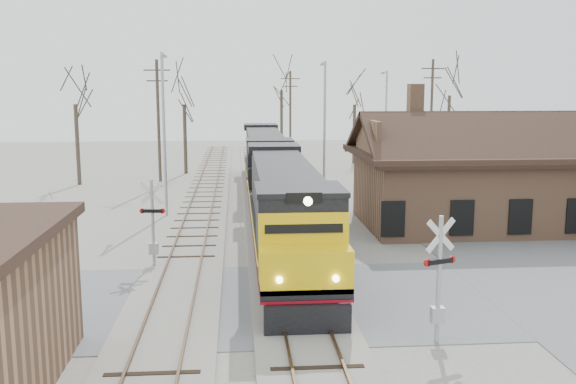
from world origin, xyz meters
name	(u,v)px	position (x,y,z in m)	size (l,w,h in m)	color
ground	(297,300)	(0.00, 0.00, 0.00)	(140.00, 140.00, 0.00)	gray
road	(297,300)	(0.00, 0.00, 0.01)	(60.00, 9.00, 0.03)	#5D5D62
track_main	(274,217)	(0.00, 15.00, 0.07)	(3.40, 90.00, 0.24)	gray
track_siding	(198,218)	(-4.50, 15.00, 0.07)	(3.40, 90.00, 0.24)	gray
depot	(490,183)	(11.99, 12.00, 2.41)	(15.20, 9.31, 7.90)	#9C6D50
locomotive_lead	(285,209)	(0.00, 5.79, 2.32)	(2.97, 19.87, 4.41)	black
locomotive_trailing	(265,159)	(0.00, 25.94, 2.32)	(2.97, 19.87, 4.17)	black
crossbuck_near	(439,284)	(3.90, -4.27, 1.87)	(1.09, 0.47, 3.98)	#A5A8AD
crossbuck_far	(153,227)	(-5.77, 4.71, 1.83)	(1.11, 0.29, 3.87)	#A5A8AD
streetlight_a	(164,126)	(-6.45, 16.34, 5.41)	(0.25, 2.04, 9.74)	#A5A8AD
streetlight_b	(324,121)	(4.09, 22.90, 5.29)	(0.25, 2.04, 9.49)	#A5A8AD
streetlight_c	(385,117)	(10.82, 32.77, 5.08)	(0.25, 2.04, 9.08)	#A5A8AD
utility_pole_a	(158,121)	(-8.13, 27.74, 5.11)	(2.00, 0.24, 9.76)	#382D23
utility_pole_b	(290,113)	(3.57, 45.70, 4.89)	(2.00, 0.24, 9.33)	#382D23
utility_pole_c	(431,115)	(14.95, 32.97, 5.26)	(2.00, 0.24, 10.07)	#382D23
tree_a	(75,91)	(-14.70, 29.24, 7.40)	(4.25, 4.25, 10.40)	#382D23
tree_b	(184,93)	(-6.73, 35.25, 7.16)	(4.11, 4.11, 10.07)	#382D23
tree_c	(281,79)	(2.81, 48.10, 8.53)	(4.89, 4.89, 11.98)	#382D23
tree_d	(355,95)	(9.69, 41.50, 6.88)	(3.95, 3.95, 9.68)	#382D23
tree_e	(450,84)	(18.82, 39.77, 7.97)	(4.57, 4.57, 11.19)	#382D23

